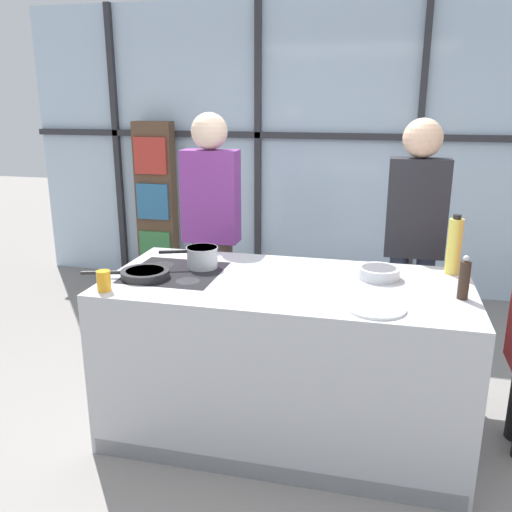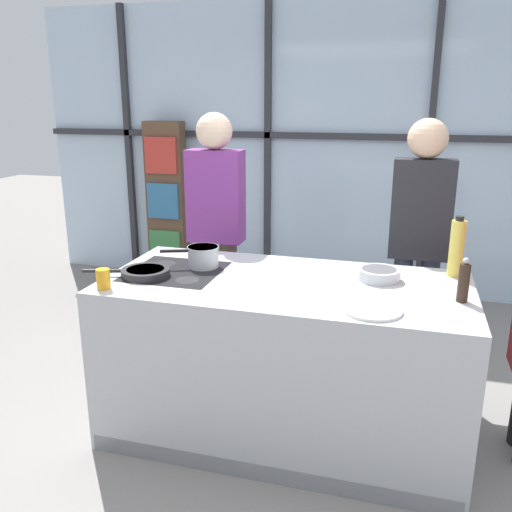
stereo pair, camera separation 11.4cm
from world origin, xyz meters
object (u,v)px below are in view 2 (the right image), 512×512
spectator_far_left (216,219)px  mixing_bowl (379,274)px  pepper_grinder (464,282)px  spectator_center_left (420,233)px  saucepan (203,256)px  oil_bottle (457,248)px  white_plate (372,310)px  frying_pan (144,272)px  juice_glass_near (103,279)px

spectator_far_left → mixing_bowl: (1.19, -0.67, -0.09)m
mixing_bowl → pepper_grinder: size_ratio=1.03×
spectator_center_left → saucepan: 1.42m
mixing_bowl → oil_bottle: 0.46m
spectator_far_left → spectator_center_left: 1.40m
white_plate → saucepan: bearing=156.9°
frying_pan → white_plate: size_ratio=1.70×
spectator_far_left → saucepan: (0.17, -0.71, -0.06)m
frying_pan → oil_bottle: (1.67, 0.48, 0.14)m
spectator_center_left → frying_pan: bearing=33.0°
mixing_bowl → oil_bottle: size_ratio=0.67×
white_plate → juice_glass_near: juice_glass_near is taller
oil_bottle → pepper_grinder: oil_bottle is taller
frying_pan → white_plate: 1.28m
frying_pan → juice_glass_near: size_ratio=4.43×
mixing_bowl → frying_pan: bearing=-167.0°
saucepan → white_plate: bearing=-23.1°
spectator_center_left → pepper_grinder: (0.20, -0.90, -0.01)m
pepper_grinder → white_plate: bearing=-149.0°
spectator_center_left → oil_bottle: spectator_center_left is taller
saucepan → juice_glass_near: size_ratio=3.09×
saucepan → pepper_grinder: pepper_grinder is taller
spectator_far_left → juice_glass_near: size_ratio=16.80×
pepper_grinder → juice_glass_near: size_ratio=2.09×
oil_bottle → saucepan: bearing=-170.9°
oil_bottle → spectator_center_left: bearing=111.4°
saucepan → white_plate: size_ratio=1.19×
juice_glass_near → mixing_bowl: bearing=21.3°
pepper_grinder → spectator_far_left: bearing=150.7°
mixing_bowl → oil_bottle: bearing=24.8°
spectator_center_left → oil_bottle: bearing=111.4°
pepper_grinder → juice_glass_near: 1.82m
mixing_bowl → pepper_grinder: 0.48m
spectator_far_left → juice_glass_near: bearing=81.1°
saucepan → oil_bottle: size_ratio=0.97×
saucepan → mixing_bowl: saucepan is taller
white_plate → mixing_bowl: 0.48m
spectator_center_left → mixing_bowl: spectator_center_left is taller
spectator_far_left → oil_bottle: bearing=163.0°
saucepan → juice_glass_near: bearing=-126.1°
frying_pan → pepper_grinder: size_ratio=2.11×
saucepan → pepper_grinder: bearing=-7.4°
spectator_far_left → spectator_center_left: (1.40, -0.00, -0.01)m
frying_pan → mixing_bowl: size_ratio=2.06×
spectator_center_left → juice_glass_near: bearing=37.3°
spectator_center_left → mixing_bowl: 0.71m
spectator_far_left → juice_glass_near: 1.23m
spectator_far_left → juice_glass_near: spectator_far_left is taller
white_plate → spectator_far_left: bearing=136.0°
frying_pan → juice_glass_near: bearing=-113.8°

